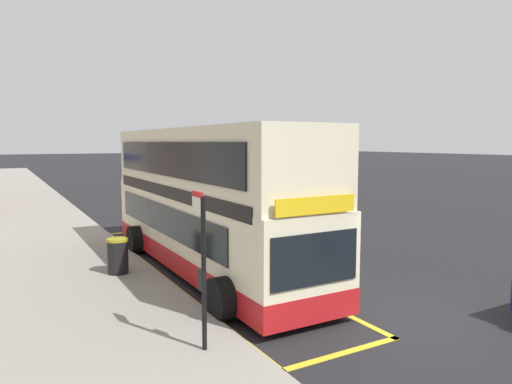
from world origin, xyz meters
The scene contains 7 objects.
ground_plane centered at (0.00, 32.00, 0.00)m, with size 260.00×260.00×0.00m, color black.
pavement_near centered at (-7.00, 32.00, 0.07)m, with size 6.00×76.00×0.14m, color gray.
double_decker_bus centered at (-2.46, 6.22, 2.07)m, with size 3.19×11.48×4.40m.
bus_bay_markings centered at (-2.54, 6.47, 0.01)m, with size 2.92×14.09×0.01m.
bus_stop_sign centered at (-4.86, 0.76, 1.84)m, with size 0.09×0.51×2.94m.
parked_car_white_kerbside centered at (4.95, 40.22, 0.80)m, with size 2.09×4.20×1.62m.
litter_bin centered at (-5.08, 6.62, 0.66)m, with size 0.62×0.62×1.04m.
Camera 1 is at (-8.10, -7.01, 4.00)m, focal length 32.53 mm.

